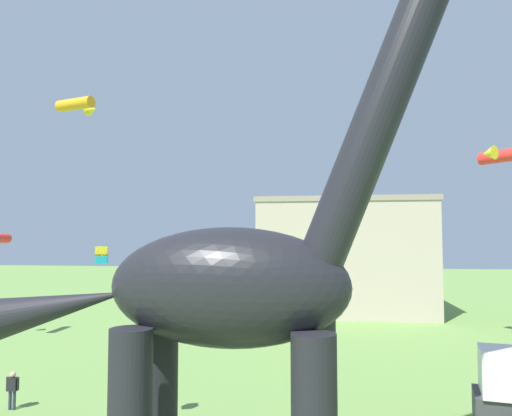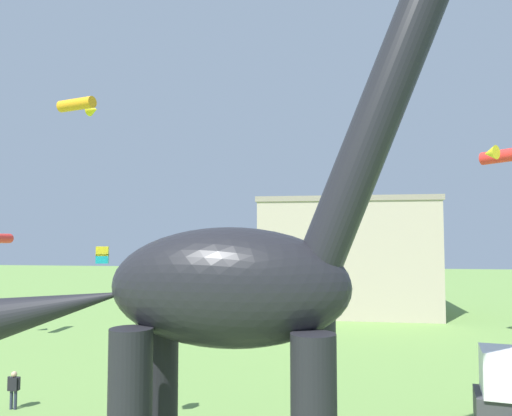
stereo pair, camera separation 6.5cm
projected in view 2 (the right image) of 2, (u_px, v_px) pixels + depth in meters
The scene contains 6 objects.
dinosaur_sculpture at pixel (226, 287), 13.81m from camera, with size 15.87×3.36×16.59m.
person_vendor_side at pixel (14, 386), 21.35m from camera, with size 0.60×0.27×1.61m.
kite_mid_center at pixel (102, 255), 18.16m from camera, with size 0.56×0.56×0.62m.
kite_mid_right at pixel (80, 106), 27.40m from camera, with size 2.40×2.26×0.68m.
kite_far_right at pixel (502, 155), 32.83m from camera, with size 3.28×3.25×0.93m.
background_building_block at pixel (346, 256), 49.46m from camera, with size 16.98×10.34×11.35m.
Camera 2 is at (3.82, -8.96, 7.33)m, focal length 34.61 mm.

